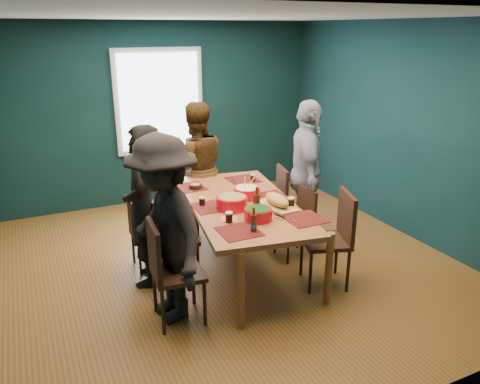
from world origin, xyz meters
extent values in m
cube|color=brown|center=(0.00, 0.00, -0.01)|extent=(5.00, 5.00, 0.01)
cube|color=white|center=(0.00, 0.00, 2.70)|extent=(5.00, 5.00, 0.01)
cube|color=#0F2F34|center=(2.50, 0.00, 1.35)|extent=(0.01, 5.00, 2.70)
cube|color=#0F2F34|center=(0.00, 2.50, 1.35)|extent=(5.00, 0.01, 2.70)
cube|color=#0F2F34|center=(0.00, -2.50, 1.35)|extent=(5.00, 0.01, 2.70)
cube|color=silver|center=(0.00, 2.47, 1.55)|extent=(1.35, 0.06, 1.55)
cube|color=#A25830|center=(0.11, -0.18, 0.79)|extent=(1.40, 2.29, 0.05)
cylinder|color=#A25830|center=(-0.36, -1.17, 0.38)|extent=(0.08, 0.08, 0.76)
cylinder|color=#A25830|center=(0.58, -1.17, 0.38)|extent=(0.08, 0.08, 0.76)
cylinder|color=#A25830|center=(-0.36, 0.81, 0.38)|extent=(0.08, 0.08, 0.76)
cylinder|color=#A25830|center=(0.58, 0.81, 0.38)|extent=(0.08, 0.08, 0.76)
cube|color=black|center=(-0.80, 0.33, 0.40)|extent=(0.37, 0.37, 0.04)
cube|color=black|center=(-0.96, 0.33, 0.62)|extent=(0.04, 0.37, 0.41)
cylinder|color=black|center=(-0.95, 0.17, 0.19)|extent=(0.03, 0.03, 0.38)
cylinder|color=black|center=(-0.64, 0.17, 0.19)|extent=(0.03, 0.03, 0.38)
cylinder|color=black|center=(-0.95, 0.49, 0.19)|extent=(0.03, 0.03, 0.38)
cylinder|color=black|center=(-0.64, 0.49, 0.19)|extent=(0.03, 0.03, 0.38)
cube|color=black|center=(-0.63, -0.07, 0.44)|extent=(0.48, 0.48, 0.04)
cube|color=black|center=(-0.81, -0.10, 0.69)|extent=(0.11, 0.41, 0.45)
cylinder|color=black|center=(-0.77, -0.28, 0.21)|extent=(0.03, 0.03, 0.42)
cylinder|color=black|center=(-0.42, -0.21, 0.21)|extent=(0.03, 0.03, 0.42)
cylinder|color=black|center=(-0.83, 0.07, 0.21)|extent=(0.03, 0.03, 0.42)
cylinder|color=black|center=(-0.48, 0.13, 0.21)|extent=(0.03, 0.03, 0.42)
cube|color=black|center=(-0.82, -0.79, 0.48)|extent=(0.48, 0.48, 0.04)
cube|color=black|center=(-1.02, -0.78, 0.74)|extent=(0.08, 0.45, 0.49)
cylinder|color=black|center=(-1.02, -0.97, 0.23)|extent=(0.03, 0.03, 0.46)
cylinder|color=black|center=(-0.64, -1.00, 0.23)|extent=(0.03, 0.03, 0.46)
cylinder|color=black|center=(-1.00, -0.59, 0.23)|extent=(0.03, 0.03, 0.46)
cylinder|color=black|center=(-0.62, -0.62, 0.23)|extent=(0.03, 0.03, 0.46)
cube|color=black|center=(0.78, 0.46, 0.45)|extent=(0.51, 0.51, 0.04)
cube|color=black|center=(0.97, 0.42, 0.70)|extent=(0.14, 0.42, 0.46)
cylinder|color=black|center=(0.57, 0.33, 0.22)|extent=(0.03, 0.03, 0.43)
cylinder|color=black|center=(0.92, 0.24, 0.22)|extent=(0.03, 0.03, 0.43)
cylinder|color=black|center=(0.65, 0.68, 0.22)|extent=(0.03, 0.03, 0.43)
cylinder|color=black|center=(1.00, 0.59, 0.22)|extent=(0.03, 0.03, 0.43)
cube|color=black|center=(0.81, -0.14, 0.40)|extent=(0.38, 0.38, 0.04)
cube|color=black|center=(0.98, -0.14, 0.62)|extent=(0.04, 0.37, 0.41)
cylinder|color=black|center=(0.65, -0.30, 0.19)|extent=(0.03, 0.03, 0.38)
cylinder|color=black|center=(0.97, -0.30, 0.19)|extent=(0.03, 0.03, 0.38)
cylinder|color=black|center=(0.66, 0.02, 0.19)|extent=(0.03, 0.03, 0.38)
cylinder|color=black|center=(0.97, 0.02, 0.19)|extent=(0.03, 0.03, 0.38)
cube|color=black|center=(0.77, -0.82, 0.49)|extent=(0.58, 0.58, 0.04)
cube|color=black|center=(0.97, -0.89, 0.76)|extent=(0.19, 0.45, 0.50)
cylinder|color=black|center=(0.52, -0.95, 0.23)|extent=(0.03, 0.03, 0.47)
cylinder|color=black|center=(0.89, -1.07, 0.23)|extent=(0.03, 0.03, 0.47)
cylinder|color=black|center=(0.65, -0.57, 0.23)|extent=(0.03, 0.03, 0.47)
cylinder|color=black|center=(1.02, -0.70, 0.23)|extent=(0.03, 0.03, 0.47)
imported|color=black|center=(-0.90, 0.04, 0.85)|extent=(0.59, 0.72, 1.70)
imported|color=black|center=(0.05, 1.09, 0.86)|extent=(0.92, 0.77, 1.72)
imported|color=white|center=(1.15, 0.16, 0.90)|extent=(0.84, 1.14, 1.80)
imported|color=black|center=(-0.89, -0.69, 0.88)|extent=(0.81, 1.22, 1.76)
cylinder|color=red|center=(-0.06, -0.31, 0.88)|extent=(0.32, 0.32, 0.13)
cylinder|color=#508C32|center=(-0.06, -0.31, 0.94)|extent=(0.28, 0.28, 0.02)
cylinder|color=red|center=(0.22, -0.08, 0.87)|extent=(0.29, 0.29, 0.12)
cylinder|color=beige|center=(0.22, -0.08, 0.93)|extent=(0.25, 0.25, 0.02)
cylinder|color=#D2BB75|center=(0.26, -0.08, 0.97)|extent=(0.08, 0.16, 0.23)
cylinder|color=#D2BB75|center=(0.19, -0.08, 0.97)|extent=(0.07, 0.16, 0.23)
cylinder|color=red|center=(0.05, -0.70, 0.87)|extent=(0.27, 0.27, 0.11)
cylinder|color=#1A4711|center=(0.05, -0.70, 0.92)|extent=(0.24, 0.24, 0.02)
cube|color=tan|center=(0.39, -0.46, 0.83)|extent=(0.27, 0.50, 0.02)
ellipsoid|color=gold|center=(0.39, -0.46, 0.89)|extent=(0.20, 0.40, 0.11)
cube|color=#ACADB3|center=(0.27, -0.66, 0.84)|extent=(0.09, 0.19, 0.00)
cylinder|color=black|center=(0.25, -0.76, 0.85)|extent=(0.05, 0.11, 0.02)
sphere|color=#1D5313|center=(0.39, -0.57, 0.90)|extent=(0.03, 0.03, 0.03)
sphere|color=#1D5313|center=(0.39, -0.46, 0.90)|extent=(0.03, 0.03, 0.03)
sphere|color=#1D5313|center=(0.39, -0.36, 0.90)|extent=(0.03, 0.03, 0.03)
cylinder|color=black|center=(-0.19, 0.44, 0.84)|extent=(0.14, 0.14, 0.06)
cylinder|color=#508C32|center=(-0.19, 0.44, 0.87)|extent=(0.12, 0.12, 0.01)
cylinder|color=#4D1B0D|center=(-0.12, -0.93, 0.90)|extent=(0.06, 0.06, 0.17)
cylinder|color=#4D1B0D|center=(-0.12, -0.93, 1.02)|extent=(0.02, 0.02, 0.07)
cylinder|color=#175DA3|center=(-0.12, -0.93, 0.87)|extent=(0.06, 0.06, 0.04)
cylinder|color=#4D1B0D|center=(0.12, -0.51, 0.91)|extent=(0.07, 0.07, 0.19)
cylinder|color=#4D1B0D|center=(0.12, -0.51, 1.05)|extent=(0.03, 0.03, 0.08)
cylinder|color=black|center=(-0.24, -0.63, 0.87)|extent=(0.07, 0.07, 0.10)
cylinder|color=silver|center=(-0.24, -0.63, 0.91)|extent=(0.07, 0.07, 0.02)
cylinder|color=black|center=(0.51, -0.53, 0.87)|extent=(0.07, 0.07, 0.10)
cylinder|color=silver|center=(0.51, -0.53, 0.91)|extent=(0.08, 0.08, 0.02)
cylinder|color=black|center=(0.54, 0.41, 0.86)|extent=(0.06, 0.06, 0.09)
cylinder|color=silver|center=(0.54, 0.41, 0.90)|extent=(0.07, 0.07, 0.01)
cylinder|color=black|center=(-0.31, -0.10, 0.86)|extent=(0.06, 0.06, 0.09)
cylinder|color=silver|center=(-0.31, -0.10, 0.90)|extent=(0.07, 0.07, 0.01)
cube|color=#E0655E|center=(0.51, -0.12, 0.82)|extent=(0.16, 0.16, 0.00)
cube|color=#E0655E|center=(-0.21, -0.56, 0.82)|extent=(0.20, 0.20, 0.00)
cube|color=#E0655E|center=(0.45, -0.93, 0.82)|extent=(0.20, 0.20, 0.00)
camera|label=1|loc=(-1.91, -4.44, 2.58)|focal=35.00mm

